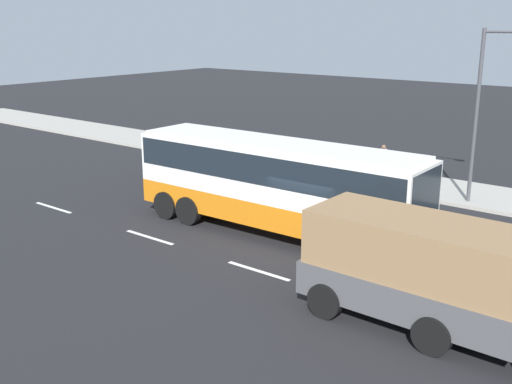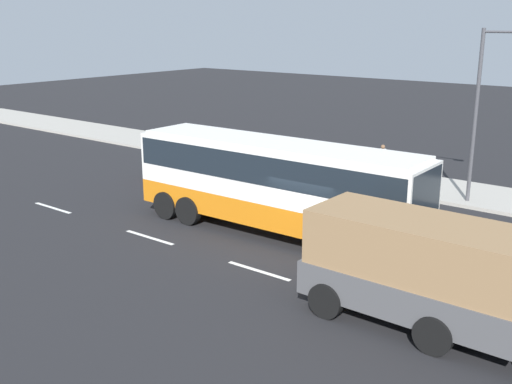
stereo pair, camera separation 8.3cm
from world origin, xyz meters
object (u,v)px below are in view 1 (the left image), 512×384
at_px(coach_bus, 275,177).
at_px(car_red_compact, 193,167).
at_px(pedestrian_at_crossing, 314,152).
at_px(pedestrian_near_curb, 383,158).
at_px(cargo_truck, 459,279).
at_px(street_lamp, 482,105).

xyz_separation_m(coach_bus, car_red_compact, (-7.54, 3.56, -1.36)).
bearing_deg(pedestrian_at_crossing, pedestrian_near_curb, 153.73).
distance_m(cargo_truck, pedestrian_near_curb, 15.85).
xyz_separation_m(pedestrian_at_crossing, street_lamp, (8.56, -0.86, 3.24)).
height_order(coach_bus, pedestrian_at_crossing, coach_bus).
relative_size(coach_bus, cargo_truck, 1.40).
bearing_deg(coach_bus, street_lamp, 60.04).
bearing_deg(street_lamp, pedestrian_at_crossing, 174.24).
height_order(cargo_truck, pedestrian_at_crossing, cargo_truck).
relative_size(pedestrian_at_crossing, street_lamp, 0.21).
distance_m(cargo_truck, pedestrian_at_crossing, 17.34).
distance_m(coach_bus, street_lamp, 9.49).
bearing_deg(pedestrian_near_curb, pedestrian_at_crossing, -51.42).
relative_size(car_red_compact, pedestrian_near_curb, 3.01).
bearing_deg(car_red_compact, cargo_truck, -22.42).
height_order(cargo_truck, car_red_compact, cargo_truck).
bearing_deg(pedestrian_near_curb, street_lamp, 95.59).
height_order(car_red_compact, pedestrian_at_crossing, pedestrian_at_crossing).
bearing_deg(coach_bus, cargo_truck, -24.08).
relative_size(cargo_truck, pedestrian_near_curb, 5.20).
height_order(cargo_truck, pedestrian_near_curb, cargo_truck).
bearing_deg(street_lamp, car_red_compact, -159.43).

